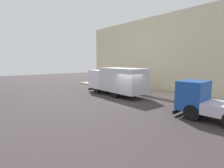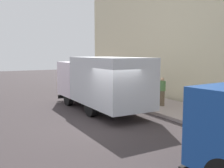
{
  "view_description": "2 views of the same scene",
  "coord_description": "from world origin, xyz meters",
  "px_view_note": "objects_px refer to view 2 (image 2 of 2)",
  "views": [
    {
      "loc": [
        -11.4,
        -11.95,
        3.69
      ],
      "look_at": [
        0.65,
        3.17,
        1.23
      ],
      "focal_mm": 28.62,
      "sensor_mm": 36.0,
      "label": 1
    },
    {
      "loc": [
        -5.39,
        -9.89,
        3.18
      ],
      "look_at": [
        0.85,
        1.19,
        1.67
      ],
      "focal_mm": 41.49,
      "sensor_mm": 36.0,
      "label": 2
    }
  ],
  "objects_px": {
    "traffic_cone_orange": "(113,92)",
    "pedestrian_standing": "(162,91)",
    "large_utility_truck": "(100,81)",
    "pedestrian_walking": "(143,86)"
  },
  "relations": [
    {
      "from": "traffic_cone_orange",
      "to": "pedestrian_standing",
      "type": "bearing_deg",
      "value": -78.14
    },
    {
      "from": "large_utility_truck",
      "to": "traffic_cone_orange",
      "type": "height_order",
      "value": "large_utility_truck"
    },
    {
      "from": "pedestrian_walking",
      "to": "large_utility_truck",
      "type": "bearing_deg",
      "value": -157.63
    },
    {
      "from": "large_utility_truck",
      "to": "traffic_cone_orange",
      "type": "bearing_deg",
      "value": 49.58
    },
    {
      "from": "traffic_cone_orange",
      "to": "pedestrian_walking",
      "type": "bearing_deg",
      "value": -60.95
    },
    {
      "from": "pedestrian_walking",
      "to": "traffic_cone_orange",
      "type": "xyz_separation_m",
      "value": [
        -1.14,
        2.05,
        -0.57
      ]
    },
    {
      "from": "pedestrian_standing",
      "to": "traffic_cone_orange",
      "type": "relative_size",
      "value": 2.76
    },
    {
      "from": "pedestrian_walking",
      "to": "traffic_cone_orange",
      "type": "relative_size",
      "value": 2.76
    },
    {
      "from": "pedestrian_standing",
      "to": "large_utility_truck",
      "type": "bearing_deg",
      "value": 137.18
    },
    {
      "from": "large_utility_truck",
      "to": "pedestrian_walking",
      "type": "xyz_separation_m",
      "value": [
        3.58,
        0.84,
        -0.64
      ]
    }
  ]
}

